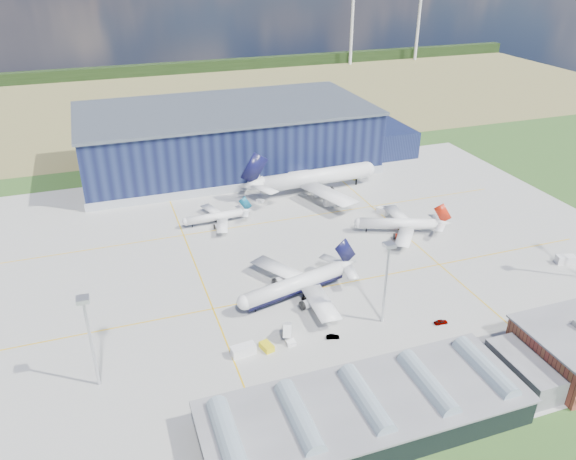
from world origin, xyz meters
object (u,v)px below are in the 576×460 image
object	(u,v)px
airliner_navy	(294,277)
gse_van_b	(383,211)
light_mast_center	(387,270)
car_a	(441,322)
gse_cart_b	(260,201)
car_b	(333,337)
airliner_red	(398,219)
gse_van_a	(243,350)
airliner_widebody	(316,169)
gse_tug_a	(267,347)
light_mast_west	(88,328)
gse_van_c	(565,260)
hangar	(233,140)
gse_cart_a	(332,205)
gse_tug_c	(354,178)
airliner_regional	(214,213)
airstair	(287,333)

from	to	relation	value
airliner_navy	gse_van_b	xyz separation A→B (m)	(48.44, 40.13, -5.41)
light_mast_center	car_a	xyz separation A→B (m)	(13.73, -5.89, -14.83)
gse_cart_b	car_b	xyz separation A→B (m)	(-6.85, -84.57, -0.04)
airliner_red	gse_van_a	bearing A→B (deg)	55.27
airliner_widebody	gse_tug_a	bearing A→B (deg)	-121.42
airliner_navy	gse_tug_a	size ratio (longest dim) A/B	10.58
light_mast_west	car_a	bearing A→B (deg)	-4.02
light_mast_center	gse_van_c	world-z (taller)	light_mast_center
hangar	car_a	bearing A→B (deg)	-80.91
gse_cart_a	gse_tug_c	world-z (taller)	gse_tug_c
gse_van_b	gse_van_c	bearing A→B (deg)	-78.15
gse_tug_c	car_a	world-z (taller)	gse_tug_c
airliner_navy	airliner_widebody	world-z (taller)	airliner_widebody
gse_tug_a	car_b	size ratio (longest dim) A/B	1.14
light_mast_west	car_b	xyz separation A→B (m)	(55.19, -2.22, -14.89)
airliner_navy	gse_van_a	size ratio (longest dim) A/B	6.79
gse_cart_b	gse_van_a	bearing A→B (deg)	-146.20
gse_van_c	airliner_red	bearing A→B (deg)	63.91
airliner_regional	gse_tug_c	world-z (taller)	airliner_regional
airliner_navy	gse_cart_a	size ratio (longest dim) A/B	13.98
gse_tug_c	gse_van_b	bearing A→B (deg)	-108.19
airliner_navy	gse_tug_a	world-z (taller)	airliner_navy
gse_cart_b	light_mast_west	bearing A→B (deg)	-163.78
gse_cart_b	car_a	bearing A→B (deg)	-112.98
light_mast_center	gse_tug_a	xyz separation A→B (m)	(-31.45, -0.78, -14.65)
gse_van_c	car_b	world-z (taller)	gse_van_c
gse_tug_c	airliner_regional	bearing A→B (deg)	-171.37
gse_van_c	gse_cart_b	bearing A→B (deg)	61.42
light_mast_center	light_mast_west	bearing A→B (deg)	180.00
airliner_red	gse_van_a	xyz separation A→B (m)	(-65.51, -43.72, -4.10)
light_mast_center	airliner_regional	world-z (taller)	light_mast_center
hangar	gse_tug_c	size ratio (longest dim) A/B	50.25
airliner_widebody	gse_cart_b	world-z (taller)	airliner_widebody
airliner_regional	gse_cart_b	world-z (taller)	airliner_regional
airliner_red	car_a	bearing A→B (deg)	94.98
airliner_widebody	gse_tug_a	xyz separation A→B (m)	(-47.07, -85.78, -8.58)
car_b	light_mast_west	bearing A→B (deg)	103.22
gse_tug_a	car_a	size ratio (longest dim) A/B	1.05
gse_tug_a	gse_cart_b	distance (m)	86.39
light_mast_west	gse_cart_a	world-z (taller)	light_mast_west
light_mast_center	airliner_navy	distance (m)	26.72
gse_cart_b	airstair	size ratio (longest dim) A/B	0.54
airliner_widebody	gse_cart_a	size ratio (longest dim) A/B	20.28
light_mast_center	gse_van_b	world-z (taller)	light_mast_center
hangar	gse_tug_a	distance (m)	128.37
airliner_navy	gse_cart_a	bearing A→B (deg)	-136.77
gse_tug_a	airstair	size ratio (longest dim) A/B	0.76
airliner_widebody	gse_van_a	world-z (taller)	airliner_widebody
gse_tug_a	gse_cart_a	xyz separation A→B (m)	(47.51, 70.83, -0.17)
airliner_regional	car_b	world-z (taller)	airliner_regional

